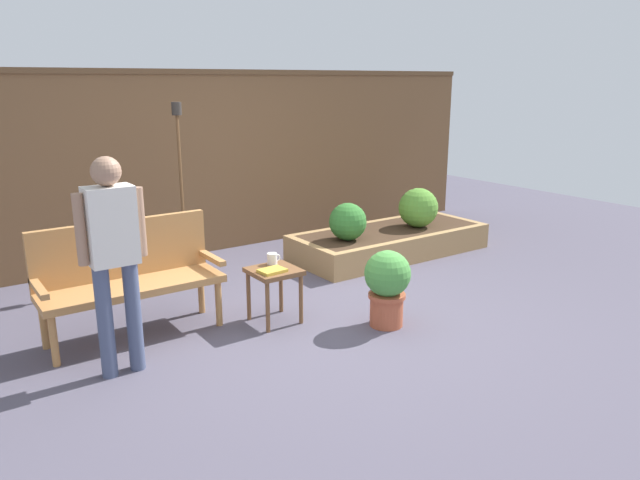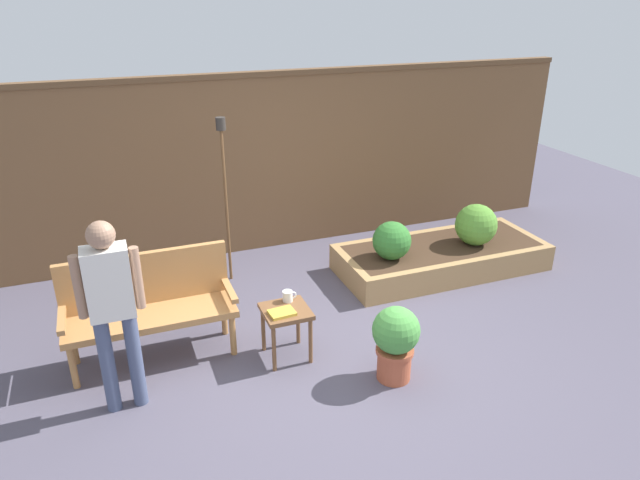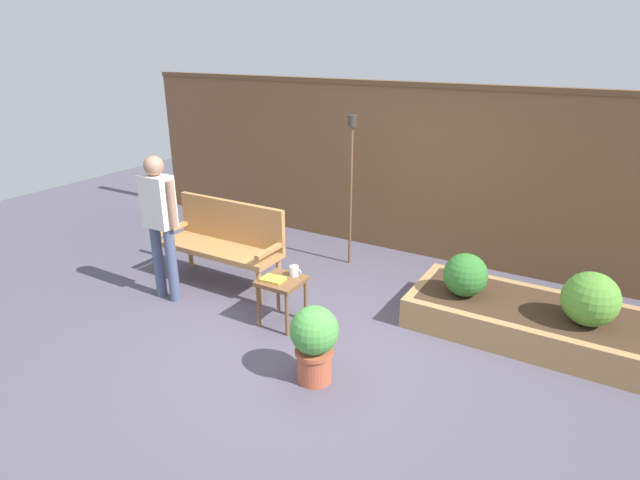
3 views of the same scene
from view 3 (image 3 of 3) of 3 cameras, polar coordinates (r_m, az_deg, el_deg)
ground_plane at (r=4.86m, az=-1.61°, el=-11.35°), size 14.00×14.00×0.00m
fence_back at (r=6.62m, az=10.43°, el=7.55°), size 8.40×0.14×2.16m
garden_bench at (r=5.91m, az=-10.40°, el=0.34°), size 1.44×0.48×0.94m
side_table at (r=5.00m, az=-4.25°, el=-5.20°), size 0.40×0.40×0.48m
cup_on_table at (r=5.01m, az=-2.85°, el=-3.44°), size 0.13×0.09×0.10m
book_on_table at (r=4.94m, az=-5.22°, el=-4.34°), size 0.23×0.18×0.03m
potted_boxwood at (r=4.20m, az=-0.64°, el=-10.99°), size 0.40×0.40×0.66m
raised_planter_bed at (r=5.29m, az=23.13°, el=-8.42°), size 2.40×1.00×0.30m
shrub_near_bench at (r=5.16m, az=15.78°, el=-3.74°), size 0.42×0.42×0.42m
shrub_far_corner at (r=5.03m, az=27.74°, el=-5.80°), size 0.48×0.48×0.48m
tiki_torch at (r=6.12m, az=3.49°, el=8.18°), size 0.10×0.10×1.83m
person_by_bench at (r=5.53m, az=-17.31°, el=2.52°), size 0.47×0.20×1.56m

